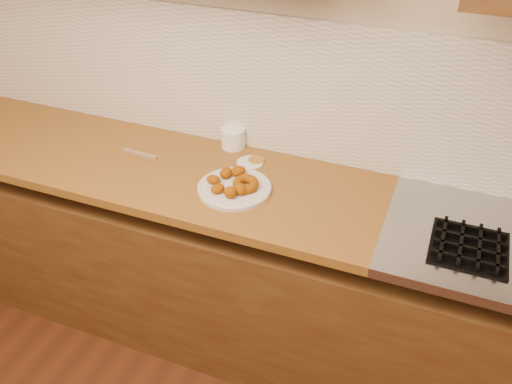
# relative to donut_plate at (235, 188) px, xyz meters

# --- Properties ---
(wall_back) EXTENTS (4.00, 0.02, 2.70)m
(wall_back) POSITION_rel_donut_plate_xyz_m (0.09, 0.37, 0.44)
(wall_back) COLOR #BFAA8E
(wall_back) RESTS_ON ground
(base_cabinet) EXTENTS (3.60, 0.60, 0.77)m
(base_cabinet) POSITION_rel_donut_plate_xyz_m (0.09, 0.06, -0.52)
(base_cabinet) COLOR #563B1B
(base_cabinet) RESTS_ON floor
(butcher_block) EXTENTS (2.30, 0.62, 0.04)m
(butcher_block) POSITION_rel_donut_plate_xyz_m (-0.56, 0.06, -0.03)
(butcher_block) COLOR olive
(butcher_block) RESTS_ON base_cabinet
(backsplash) EXTENTS (3.60, 0.02, 0.60)m
(backsplash) POSITION_rel_donut_plate_xyz_m (0.09, 0.36, 0.29)
(backsplash) COLOR silver
(backsplash) RESTS_ON wall_back
(donut_plate) EXTENTS (0.29, 0.29, 0.02)m
(donut_plate) POSITION_rel_donut_plate_xyz_m (0.00, 0.00, 0.00)
(donut_plate) COLOR beige
(donut_plate) RESTS_ON butcher_block
(ring_donut) EXTENTS (0.13, 0.13, 0.05)m
(ring_donut) POSITION_rel_donut_plate_xyz_m (0.04, 0.01, 0.03)
(ring_donut) COLOR #964B02
(ring_donut) RESTS_ON donut_plate
(fried_dough_chunks) EXTENTS (0.19, 0.22, 0.05)m
(fried_dough_chunks) POSITION_rel_donut_plate_xyz_m (-0.02, -0.00, 0.03)
(fried_dough_chunks) COLOR #964B02
(fried_dough_chunks) RESTS_ON donut_plate
(plastic_tub) EXTENTS (0.14, 0.14, 0.09)m
(plastic_tub) POSITION_rel_donut_plate_xyz_m (-0.14, 0.32, 0.04)
(plastic_tub) COLOR white
(plastic_tub) RESTS_ON butcher_block
(tub_lid) EXTENTS (0.15, 0.15, 0.01)m
(tub_lid) POSITION_rel_donut_plate_xyz_m (-0.02, 0.21, -0.00)
(tub_lid) COLOR silver
(tub_lid) RESTS_ON butcher_block
(brass_jar_lid) EXTENTS (0.07, 0.07, 0.01)m
(brass_jar_lid) POSITION_rel_donut_plate_xyz_m (-0.00, 0.23, -0.00)
(brass_jar_lid) COLOR gold
(brass_jar_lid) RESTS_ON butcher_block
(wooden_utensil) EXTENTS (0.17, 0.03, 0.01)m
(wooden_utensil) POSITION_rel_donut_plate_xyz_m (-0.49, 0.09, -0.00)
(wooden_utensil) COLOR #906F4D
(wooden_utensil) RESTS_ON butcher_block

